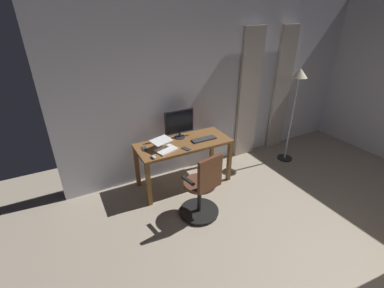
# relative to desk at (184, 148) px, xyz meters

# --- Properties ---
(back_room_partition) EXTENTS (5.68, 0.10, 2.82)m
(back_room_partition) POSITION_rel_desk_xyz_m (-1.02, -0.47, 0.76)
(back_room_partition) COLOR silver
(back_room_partition) RESTS_ON ground
(curtain_left_panel) EXTENTS (0.38, 0.06, 2.38)m
(curtain_left_panel) POSITION_rel_desk_xyz_m (-2.32, -0.36, 0.54)
(curtain_left_panel) COLOR #B9ACA1
(curtain_left_panel) RESTS_ON ground
(curtain_right_panel) EXTENTS (0.44, 0.06, 2.38)m
(curtain_right_panel) POSITION_rel_desk_xyz_m (-1.52, -0.36, 0.54)
(curtain_right_panel) COLOR #B9ACA1
(curtain_right_panel) RESTS_ON ground
(desk) EXTENTS (1.49, 0.63, 0.75)m
(desk) POSITION_rel_desk_xyz_m (0.00, 0.00, 0.00)
(desk) COLOR brown
(desk) RESTS_ON ground
(office_chair) EXTENTS (0.56, 0.56, 1.00)m
(office_chair) POSITION_rel_desk_xyz_m (0.13, 0.84, -0.19)
(office_chair) COLOR black
(office_chair) RESTS_ON ground
(computer_monitor) EXTENTS (0.49, 0.18, 0.47)m
(computer_monitor) POSITION_rel_desk_xyz_m (-0.03, -0.20, 0.36)
(computer_monitor) COLOR #232328
(computer_monitor) RESTS_ON desk
(computer_keyboard) EXTENTS (0.40, 0.13, 0.02)m
(computer_keyboard) POSITION_rel_desk_xyz_m (-0.33, 0.07, 0.11)
(computer_keyboard) COLOR #333338
(computer_keyboard) RESTS_ON desk
(laptop) EXTENTS (0.39, 0.39, 0.14)m
(laptop) POSITION_rel_desk_xyz_m (0.35, 0.08, 0.15)
(laptop) COLOR white
(laptop) RESTS_ON desk
(computer_mouse) EXTENTS (0.06, 0.10, 0.04)m
(computer_mouse) POSITION_rel_desk_xyz_m (0.59, 0.24, 0.12)
(computer_mouse) COLOR #B7BCC1
(computer_mouse) RESTS_ON desk
(cell_phone_face_up) EXTENTS (0.11, 0.16, 0.01)m
(cell_phone_face_up) POSITION_rel_desk_xyz_m (0.06, 0.22, 0.11)
(cell_phone_face_up) COLOR #333338
(cell_phone_face_up) RESTS_ON desk
(cell_phone_by_monitor) EXTENTS (0.08, 0.15, 0.01)m
(cell_phone_by_monitor) POSITION_rel_desk_xyz_m (0.62, -0.07, 0.11)
(cell_phone_by_monitor) COLOR #333338
(cell_phone_by_monitor) RESTS_ON desk
(floor_lamp) EXTENTS (0.28, 0.28, 1.74)m
(floor_lamp) POSITION_rel_desk_xyz_m (-2.09, 0.20, 0.69)
(floor_lamp) COLOR black
(floor_lamp) RESTS_ON ground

